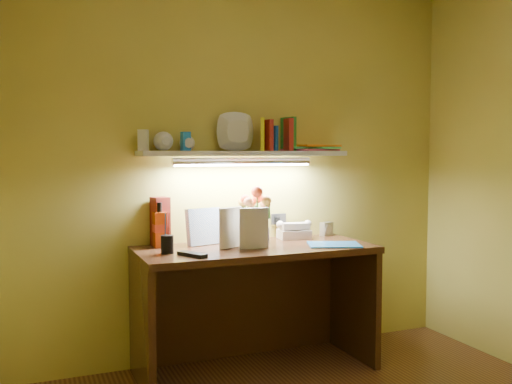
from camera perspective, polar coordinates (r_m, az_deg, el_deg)
desk at (r=3.47m, az=-0.03°, el=-11.60°), size 1.40×0.60×0.75m
flower_bouquet at (r=3.50m, az=-0.19°, el=-2.42°), size 0.27×0.27×0.33m
telephone at (r=3.69m, az=3.82°, el=-3.77°), size 0.21×0.17×0.12m
desk_clock at (r=3.85m, az=7.06°, el=-3.68°), size 0.10×0.07×0.09m
whisky_bottle at (r=3.38m, az=-9.59°, el=-3.27°), size 0.07×0.07×0.26m
whisky_box at (r=3.44m, az=-9.55°, el=-2.93°), size 0.11×0.11×0.29m
pen_cup at (r=3.18m, az=-8.87°, el=-4.57°), size 0.08×0.08×0.17m
art_card at (r=3.45m, az=-5.26°, el=-3.46°), size 0.22×0.10×0.22m
tv_remote at (r=3.09m, az=-6.40°, el=-6.22°), size 0.13×0.19×0.02m
blue_folder at (r=3.46m, az=7.81°, el=-5.23°), size 0.36×0.32×0.01m
desk_book_a at (r=3.25m, az=-3.66°, el=-3.74°), size 0.17×0.09×0.24m
desk_book_b at (r=3.27m, az=-1.65°, el=-3.71°), size 0.18×0.04×0.24m
wall_shelf at (r=3.53m, az=-0.61°, el=4.47°), size 1.32×0.34×0.24m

